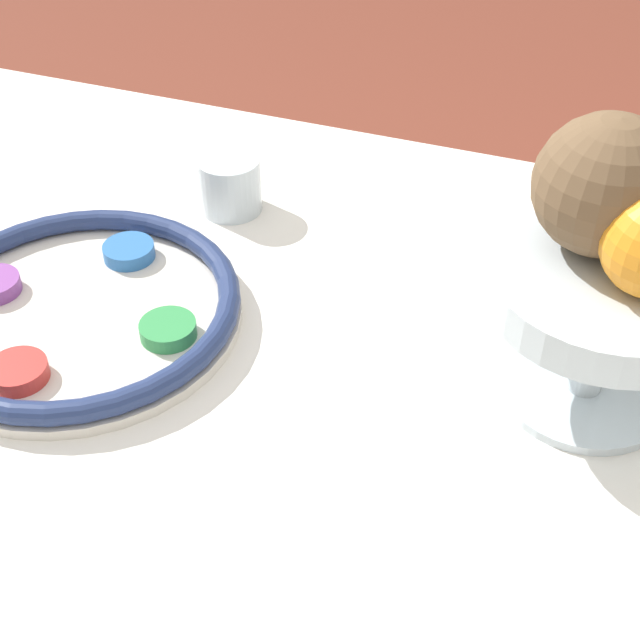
{
  "coord_description": "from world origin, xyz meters",
  "views": [
    {
      "loc": [
        0.25,
        -0.42,
        1.22
      ],
      "look_at": [
        0.05,
        0.11,
        0.75
      ],
      "focal_mm": 50.0,
      "sensor_mm": 36.0,
      "label": 1
    }
  ],
  "objects_px": {
    "coconut": "(605,185)",
    "seder_plate": "(78,308)",
    "fruit_stand": "(604,307)",
    "cup_near": "(230,184)"
  },
  "relations": [
    {
      "from": "fruit_stand",
      "to": "coconut",
      "type": "xyz_separation_m",
      "value": [
        -0.02,
        0.03,
        0.08
      ]
    },
    {
      "from": "seder_plate",
      "to": "fruit_stand",
      "type": "bearing_deg",
      "value": 8.41
    },
    {
      "from": "cup_near",
      "to": "seder_plate",
      "type": "bearing_deg",
      "value": -102.75
    },
    {
      "from": "fruit_stand",
      "to": "coconut",
      "type": "relative_size",
      "value": 1.71
    },
    {
      "from": "coconut",
      "to": "seder_plate",
      "type": "bearing_deg",
      "value": -167.1
    },
    {
      "from": "seder_plate",
      "to": "fruit_stand",
      "type": "relative_size",
      "value": 1.58
    },
    {
      "from": "fruit_stand",
      "to": "coconut",
      "type": "bearing_deg",
      "value": 122.92
    },
    {
      "from": "seder_plate",
      "to": "cup_near",
      "type": "distance_m",
      "value": 0.22
    },
    {
      "from": "coconut",
      "to": "cup_near",
      "type": "height_order",
      "value": "coconut"
    },
    {
      "from": "fruit_stand",
      "to": "coconut",
      "type": "height_order",
      "value": "coconut"
    }
  ]
}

